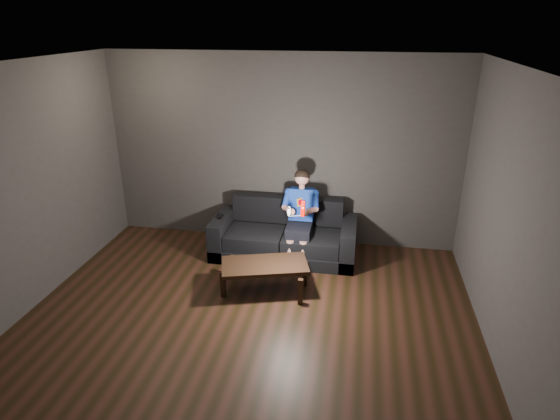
# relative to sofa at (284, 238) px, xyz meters

# --- Properties ---
(floor) EXTENTS (5.00, 5.00, 0.00)m
(floor) POSITION_rel_sofa_xyz_m (-0.14, -1.98, -0.25)
(floor) COLOR black
(floor) RESTS_ON ground
(back_wall) EXTENTS (5.00, 0.04, 2.70)m
(back_wall) POSITION_rel_sofa_xyz_m (-0.14, 0.52, 1.10)
(back_wall) COLOR #3F3938
(back_wall) RESTS_ON ground
(right_wall) EXTENTS (0.04, 5.00, 2.70)m
(right_wall) POSITION_rel_sofa_xyz_m (2.36, -1.98, 1.10)
(right_wall) COLOR #3F3938
(right_wall) RESTS_ON ground
(ceiling) EXTENTS (5.00, 5.00, 0.02)m
(ceiling) POSITION_rel_sofa_xyz_m (-0.14, -1.98, 2.45)
(ceiling) COLOR silver
(ceiling) RESTS_ON back_wall
(sofa) EXTENTS (1.97, 0.85, 0.76)m
(sofa) POSITION_rel_sofa_xyz_m (0.00, 0.00, 0.00)
(sofa) COLOR black
(sofa) RESTS_ON floor
(child) EXTENTS (0.49, 0.60, 1.21)m
(child) POSITION_rel_sofa_xyz_m (0.22, -0.04, 0.45)
(child) COLOR black
(child) RESTS_ON sofa
(wii_remote_red) EXTENTS (0.05, 0.08, 0.20)m
(wii_remote_red) POSITION_rel_sofa_xyz_m (0.32, -0.51, 0.68)
(wii_remote_red) COLOR #C40700
(wii_remote_red) RESTS_ON child
(nunchuk_white) EXTENTS (0.05, 0.08, 0.14)m
(nunchuk_white) POSITION_rel_sofa_xyz_m (0.14, -0.50, 0.63)
(nunchuk_white) COLOR silver
(nunchuk_white) RESTS_ON child
(wii_remote_black) EXTENTS (0.04, 0.16, 0.03)m
(wii_remote_black) POSITION_rel_sofa_xyz_m (-0.88, -0.07, 0.30)
(wii_remote_black) COLOR black
(wii_remote_black) RESTS_ON sofa
(coffee_table) EXTENTS (1.13, 0.78, 0.37)m
(coffee_table) POSITION_rel_sofa_xyz_m (-0.07, -0.98, 0.07)
(coffee_table) COLOR black
(coffee_table) RESTS_ON floor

